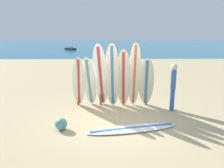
{
  "coord_description": "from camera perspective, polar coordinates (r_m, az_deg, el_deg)",
  "views": [
    {
      "loc": [
        -0.22,
        -6.83,
        2.82
      ],
      "look_at": [
        -0.08,
        1.84,
        0.8
      ],
      "focal_mm": 34.35,
      "sensor_mm": 36.0,
      "label": 1
    }
  ],
  "objects": [
    {
      "name": "ground_plane",
      "position": [
        7.39,
        0.85,
        -9.31
      ],
      "size": [
        120.0,
        120.0,
        0.0
      ],
      "primitive_type": "plane",
      "color": "tan"
    },
    {
      "name": "ocean_water",
      "position": [
        64.89,
        -0.78,
        10.66
      ],
      "size": [
        120.0,
        80.0,
        0.01
      ],
      "primitive_type": "cube",
      "color": "#196B93",
      "rests_on": "ground"
    },
    {
      "name": "surfboard_rack",
      "position": [
        8.64,
        0.03,
        -1.42
      ],
      "size": [
        2.87,
        0.09,
        1.04
      ],
      "color": "brown",
      "rests_on": "ground"
    },
    {
      "name": "surfboard_leaning_far_left",
      "position": [
        8.26,
        -8.86,
        0.39
      ],
      "size": [
        0.62,
        0.98,
        2.04
      ],
      "color": "white",
      "rests_on": "ground"
    },
    {
      "name": "surfboard_leaning_left",
      "position": [
        8.32,
        -6.07,
        0.51
      ],
      "size": [
        0.64,
        0.97,
        2.03
      ],
      "color": "white",
      "rests_on": "ground"
    },
    {
      "name": "surfboard_leaning_center_left",
      "position": [
        8.19,
        -3.03,
        2.14
      ],
      "size": [
        0.72,
        1.12,
        2.53
      ],
      "color": "white",
      "rests_on": "ground"
    },
    {
      "name": "surfboard_leaning_center",
      "position": [
        8.13,
        0.1,
        2.12
      ],
      "size": [
        0.62,
        0.71,
        2.54
      ],
      "color": "beige",
      "rests_on": "ground"
    },
    {
      "name": "surfboard_leaning_center_right",
      "position": [
        8.23,
        3.06,
        1.43
      ],
      "size": [
        0.63,
        0.75,
        2.31
      ],
      "color": "beige",
      "rests_on": "ground"
    },
    {
      "name": "surfboard_leaning_right",
      "position": [
        8.24,
        5.97,
        2.32
      ],
      "size": [
        0.5,
        0.71,
        2.57
      ],
      "color": "white",
      "rests_on": "ground"
    },
    {
      "name": "surfboard_leaning_far_right",
      "position": [
        8.3,
        9.1,
        0.34
      ],
      "size": [
        0.72,
        1.06,
        2.01
      ],
      "color": "beige",
      "rests_on": "ground"
    },
    {
      "name": "surfboard_lying_on_sand",
      "position": [
        6.65,
        5.47,
        -11.73
      ],
      "size": [
        2.89,
        1.16,
        0.08
      ],
      "color": "white",
      "rests_on": "ground"
    },
    {
      "name": "beachgoer_standing",
      "position": [
        8.24,
        15.95,
        -0.32
      ],
      "size": [
        0.25,
        0.32,
        1.77
      ],
      "color": "#3359B2",
      "rests_on": "ground"
    },
    {
      "name": "small_boat_offshore",
      "position": [
        40.73,
        -11.03,
        9.3
      ],
      "size": [
        2.38,
        2.32,
        0.71
      ],
      "color": "#333842",
      "rests_on": "ocean_water"
    },
    {
      "name": "beach_ball",
      "position": [
        6.74,
        -13.41,
        -10.29
      ],
      "size": [
        0.37,
        0.37,
        0.37
      ],
      "primitive_type": "sphere",
      "color": "teal",
      "rests_on": "ground"
    }
  ]
}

